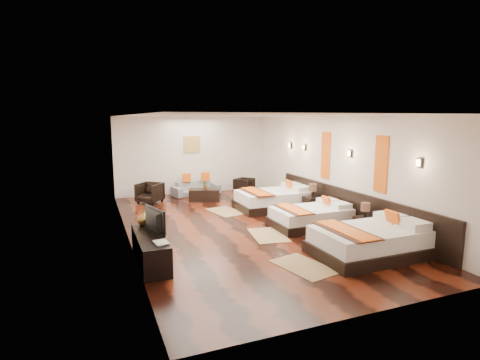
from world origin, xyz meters
name	(u,v)px	position (x,y,z in m)	size (l,w,h in m)	color
floor	(240,226)	(0.00, 0.00, 0.00)	(5.50, 9.50, 0.01)	black
ceiling	(240,116)	(0.00, 0.00, 2.80)	(5.50, 9.50, 0.01)	white
back_wall	(192,155)	(0.00, 4.75, 1.40)	(5.50, 0.01, 2.80)	silver
left_wall	(126,179)	(-2.75, 0.00, 1.40)	(0.01, 9.50, 2.80)	silver
right_wall	(332,167)	(2.75, 0.00, 1.40)	(0.01, 9.50, 2.80)	silver
headboard_panel	(348,207)	(2.71, -0.80, 0.45)	(0.08, 6.60, 0.90)	black
bed_near	(372,241)	(1.70, -2.89, 0.30)	(2.30, 1.45, 0.88)	black
bed_mid	(312,217)	(1.70, -0.68, 0.26)	(1.98, 1.24, 0.76)	black
bed_far	(275,199)	(1.70, 1.40, 0.29)	(2.25, 1.41, 0.86)	black
nightstand_a	(364,224)	(2.44, -1.79, 0.28)	(0.40, 0.40, 0.79)	black
nightstand_b	(312,203)	(2.44, 0.47, 0.31)	(0.44, 0.44, 0.88)	black
jute_mat_near	(304,266)	(0.12, -2.92, 0.01)	(0.75, 1.20, 0.01)	#95774C
jute_mat_mid	(268,235)	(0.34, -0.95, 0.01)	(0.75, 1.20, 0.01)	#95774C
jute_mat_far	(226,211)	(0.18, 1.59, 0.01)	(0.75, 1.20, 0.01)	#95774C
tv_console	(150,249)	(-2.50, -1.65, 0.28)	(0.50, 1.80, 0.55)	black
tv	(151,220)	(-2.45, -1.51, 0.79)	(0.84, 0.11, 0.48)	black
book	(155,244)	(-2.50, -2.24, 0.56)	(0.23, 0.31, 0.03)	black
figurine	(144,218)	(-2.50, -0.91, 0.71)	(0.30, 0.30, 0.31)	brown
sofa	(196,188)	(0.02, 4.33, 0.25)	(1.73, 0.67, 0.50)	slate
armchair_left	(150,193)	(-1.72, 3.64, 0.33)	(0.71, 0.73, 0.66)	black
armchair_right	(244,186)	(1.74, 3.94, 0.29)	(0.61, 0.63, 0.57)	black
coffee_table	(204,195)	(0.02, 3.28, 0.20)	(1.00, 0.50, 0.40)	black
table_plant	(205,185)	(0.08, 3.33, 0.53)	(0.23, 0.20, 0.25)	#29571D
orange_panel_a	(381,164)	(2.73, -1.90, 1.70)	(0.04, 0.40, 1.30)	#D86014
orange_panel_b	(326,155)	(2.73, 0.30, 1.70)	(0.04, 0.40, 1.30)	#D86014
sconce_near	(420,163)	(2.70, -3.00, 1.85)	(0.07, 0.12, 0.18)	black
sconce_mid	(350,153)	(2.70, -0.80, 1.85)	(0.07, 0.12, 0.18)	black
sconce_far	(305,147)	(2.70, 1.40, 1.85)	(0.07, 0.12, 0.18)	black
sconce_lounge	(290,145)	(2.70, 2.30, 1.85)	(0.07, 0.12, 0.18)	black
gold_artwork	(192,144)	(0.00, 4.73, 1.80)	(0.60, 0.04, 0.60)	#AD873F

